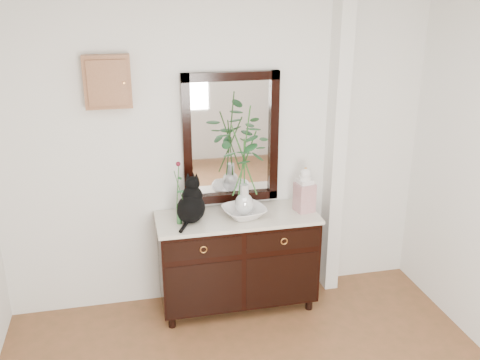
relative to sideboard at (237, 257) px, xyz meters
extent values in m
cube|color=white|center=(-0.10, 0.25, 0.88)|extent=(3.60, 0.04, 2.70)
cube|color=white|center=(0.90, 0.17, 0.88)|extent=(0.12, 0.20, 2.70)
cube|color=black|center=(0.00, 0.00, -0.01)|extent=(1.30, 0.50, 0.82)
cube|color=beige|center=(0.00, 0.00, 0.36)|extent=(1.33, 0.52, 0.03)
cube|color=black|center=(0.00, 0.24, 0.97)|extent=(0.80, 0.06, 1.10)
cube|color=white|center=(0.00, 0.25, 0.97)|extent=(0.66, 0.01, 0.96)
cube|color=brown|center=(-0.95, 0.21, 1.48)|extent=(0.35, 0.10, 0.40)
imported|color=silver|center=(0.05, -0.03, 0.42)|extent=(0.41, 0.41, 0.08)
camera|label=1|loc=(-0.86, -3.92, 2.15)|focal=40.00mm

